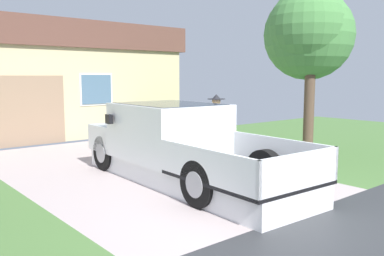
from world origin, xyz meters
TOP-DOWN VIEW (x-y plane):
  - pickup_truck at (0.30, 3.10)m, footprint 2.07×5.67m
  - person_with_hat at (1.82, 3.43)m, footprint 0.50×0.43m
  - handbag at (1.64, 3.18)m, footprint 0.33×0.18m
  - house_with_garage at (-0.04, 12.49)m, footprint 11.30×6.45m
  - neighbor_tree at (4.72, 2.93)m, footprint 2.57×2.43m
  - wheeled_trash_bin at (3.33, 8.47)m, footprint 0.60×0.72m

SIDE VIEW (x-z plane):
  - handbag at x=1.64m, z-range -0.08..0.33m
  - wheeled_trash_bin at x=3.33m, z-range 0.04..1.19m
  - pickup_truck at x=0.30m, z-range -0.08..1.51m
  - person_with_hat at x=1.82m, z-range 0.12..1.86m
  - house_with_garage at x=-0.04m, z-range 0.03..4.09m
  - neighbor_tree at x=4.72m, z-range 1.08..5.57m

